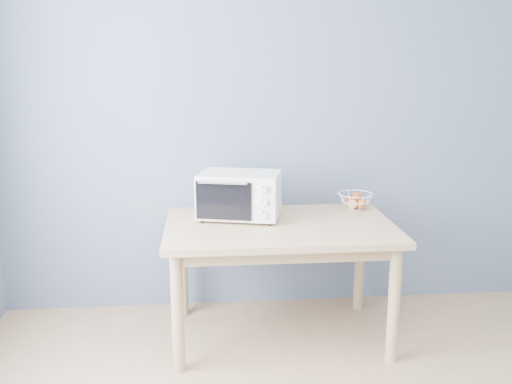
{
  "coord_description": "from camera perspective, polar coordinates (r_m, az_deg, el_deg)",
  "views": [
    {
      "loc": [
        -0.58,
        -1.64,
        1.74
      ],
      "look_at": [
        -0.27,
        1.8,
        0.93
      ],
      "focal_mm": 40.0,
      "sensor_mm": 36.0,
      "label": 1
    }
  ],
  "objects": [
    {
      "name": "fruit_basket",
      "position": [
        3.88,
        9.87,
        -0.87
      ],
      "size": [
        0.28,
        0.28,
        0.12
      ],
      "rotation": [
        0.0,
        0.0,
        0.2
      ],
      "color": "silver",
      "rests_on": "dining_table"
    },
    {
      "name": "toaster_oven",
      "position": [
        3.59,
        -1.98,
        -0.24
      ],
      "size": [
        0.57,
        0.45,
        0.3
      ],
      "rotation": [
        0.0,
        0.0,
        -0.24
      ],
      "color": "white",
      "rests_on": "dining_table"
    },
    {
      "name": "room",
      "position": [
        1.79,
        13.79,
        -1.42
      ],
      "size": [
        4.01,
        4.51,
        2.61
      ],
      "color": "#A77E5D",
      "rests_on": "ground"
    },
    {
      "name": "dining_table",
      "position": [
        3.54,
        2.37,
        -4.76
      ],
      "size": [
        1.4,
        0.9,
        0.75
      ],
      "color": "tan",
      "rests_on": "ground"
    }
  ]
}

